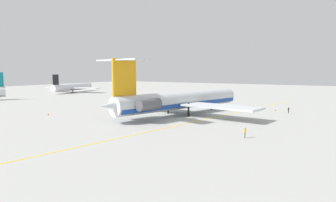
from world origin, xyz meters
name	(u,v)px	position (x,y,z in m)	size (l,w,h in m)	color
ground	(211,118)	(0.00, 0.00, 0.00)	(348.57, 348.57, 0.00)	#ADADA8
main_jetliner	(178,100)	(0.56, 8.95, 3.64)	(45.36, 40.51, 13.35)	silver
airliner_mid_right	(74,87)	(39.80, 91.93, 2.66)	(30.07, 29.97, 9.03)	silver
ground_crew_near_nose	(245,131)	(-15.73, -12.87, 1.14)	(0.42, 0.29, 1.81)	black
ground_crew_near_tail	(187,98)	(30.34, 22.43, 1.16)	(0.29, 0.44, 1.82)	black
ground_crew_portside	(289,109)	(17.88, -13.71, 1.04)	(0.34, 0.29, 1.64)	black
safety_cone_nose	(276,110)	(20.44, -10.01, 0.28)	(0.40, 0.40, 0.55)	#EA590F
safety_cone_wingtip	(48,114)	(-16.77, 35.59, 0.28)	(0.40, 0.40, 0.55)	#EA590F
safety_cone_tail	(192,102)	(26.60, 18.38, 0.28)	(0.40, 0.40, 0.55)	#EA590F
taxiway_centreline	(215,117)	(1.81, -0.31, 0.00)	(100.03, 0.36, 0.01)	gold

